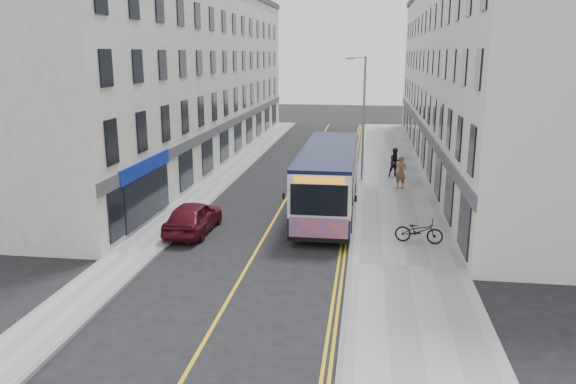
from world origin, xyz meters
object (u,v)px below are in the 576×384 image
(pedestrian_near, at_px, (401,172))
(car_white, at_px, (341,145))
(pedestrian_far, at_px, (395,162))
(city_bus, at_px, (329,177))
(bicycle, at_px, (419,231))
(car_maroon, at_px, (193,217))
(streetlamp, at_px, (362,114))

(pedestrian_near, relative_size, car_white, 0.45)
(pedestrian_near, height_order, pedestrian_far, pedestrian_near)
(city_bus, bearing_deg, bicycle, -47.73)
(car_maroon, bearing_deg, city_bus, -142.49)
(pedestrian_near, distance_m, car_maroon, 14.12)
(streetlamp, relative_size, car_maroon, 1.80)
(streetlamp, distance_m, pedestrian_near, 4.56)
(pedestrian_near, xyz_separation_m, car_maroon, (-10.03, -9.94, -0.35))
(pedestrian_far, bearing_deg, bicycle, -106.65)
(bicycle, bearing_deg, pedestrian_near, 9.10)
(pedestrian_far, bearing_deg, car_white, 95.87)
(bicycle, relative_size, pedestrian_far, 1.07)
(car_white, bearing_deg, pedestrian_near, -76.67)
(bicycle, height_order, pedestrian_near, pedestrian_near)
(bicycle, relative_size, pedestrian_near, 1.04)
(streetlamp, bearing_deg, car_maroon, -122.36)
(pedestrian_far, distance_m, car_white, 9.89)
(pedestrian_far, bearing_deg, car_maroon, -145.14)
(streetlamp, height_order, car_maroon, streetlamp)
(pedestrian_near, bearing_deg, city_bus, -102.04)
(car_white, bearing_deg, car_maroon, -110.32)
(pedestrian_near, bearing_deg, bicycle, -64.85)
(pedestrian_far, bearing_deg, streetlamp, -168.89)
(streetlamp, bearing_deg, city_bus, -101.68)
(city_bus, relative_size, car_maroon, 2.66)
(streetlamp, bearing_deg, car_white, 99.94)
(car_white, xyz_separation_m, car_maroon, (-5.77, -22.24, 0.04))
(car_white, relative_size, car_maroon, 0.98)
(pedestrian_far, bearing_deg, pedestrian_near, -105.29)
(city_bus, relative_size, pedestrian_near, 5.99)
(streetlamp, xyz_separation_m, car_maroon, (-7.57, -11.95, -3.62))
(city_bus, height_order, car_white, city_bus)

